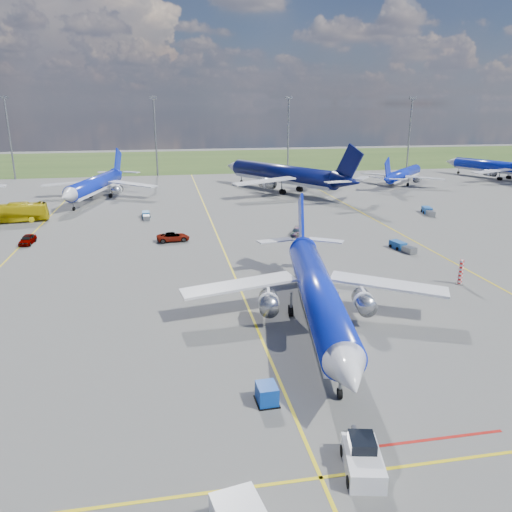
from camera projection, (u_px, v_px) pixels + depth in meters
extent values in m
plane|color=#555553|center=(258.00, 330.00, 47.50)|extent=(400.00, 400.00, 0.00)
cube|color=#2D4719|center=(185.00, 161.00, 188.60)|extent=(400.00, 80.00, 0.01)
cube|color=yellow|center=(222.00, 245.00, 75.72)|extent=(0.25, 160.00, 0.02)
cube|color=yellow|center=(321.00, 478.00, 28.69)|extent=(60.00, 0.25, 0.02)
cube|color=yellow|center=(28.00, 238.00, 79.97)|extent=(0.25, 120.00, 0.02)
cube|color=yellow|center=(380.00, 222.00, 90.28)|extent=(0.25, 120.00, 0.02)
cube|color=#A5140F|center=(431.00, 439.00, 31.94)|extent=(10.00, 0.25, 0.02)
cylinder|color=slate|center=(10.00, 140.00, 139.17)|extent=(0.50, 0.50, 22.00)
cube|color=slate|center=(4.00, 97.00, 135.86)|extent=(2.20, 0.50, 0.80)
cylinder|color=slate|center=(156.00, 138.00, 146.04)|extent=(0.50, 0.50, 22.00)
cube|color=slate|center=(153.00, 98.00, 142.73)|extent=(2.20, 0.50, 0.80)
cylinder|color=slate|center=(288.00, 136.00, 152.91)|extent=(0.50, 0.50, 22.00)
cube|color=slate|center=(289.00, 98.00, 149.61)|extent=(2.20, 0.50, 0.80)
cylinder|color=slate|center=(409.00, 135.00, 159.79)|extent=(0.50, 0.50, 22.00)
cube|color=slate|center=(413.00, 98.00, 156.48)|extent=(2.20, 0.50, 0.80)
cylinder|color=red|center=(461.00, 272.00, 59.06)|extent=(0.50, 0.50, 3.00)
cube|color=silver|center=(363.00, 462.00, 29.05)|extent=(2.83, 4.27, 1.22)
cube|color=black|center=(362.00, 444.00, 29.34)|extent=(1.81, 1.96, 0.84)
cube|color=slate|center=(356.00, 437.00, 31.40)|extent=(0.70, 2.24, 0.19)
cube|color=#0B3A9F|center=(267.00, 394.00, 35.73)|extent=(1.47, 1.81, 1.41)
imported|color=#C4AF0B|center=(12.00, 213.00, 90.03)|extent=(12.73, 4.56, 3.47)
imported|color=#999999|center=(27.00, 239.00, 76.23)|extent=(2.06, 4.46, 1.48)
imported|color=#999999|center=(173.00, 237.00, 77.80)|extent=(5.36, 3.01, 1.41)
imported|color=#999999|center=(297.00, 232.00, 81.44)|extent=(2.94, 4.19, 1.13)
cube|color=#184C94|center=(398.00, 245.00, 73.96)|extent=(1.91, 2.80, 1.08)
cube|color=slate|center=(409.00, 250.00, 71.74)|extent=(1.59, 2.18, 0.89)
cube|color=#17528D|center=(146.00, 214.00, 94.46)|extent=(1.51, 2.60, 1.07)
cube|color=slate|center=(146.00, 218.00, 92.15)|extent=(1.28, 2.01, 0.87)
cube|color=#1A53A0|center=(427.00, 210.00, 97.98)|extent=(2.15, 3.08, 1.18)
cube|color=slate|center=(431.00, 214.00, 95.35)|extent=(1.78, 2.40, 0.97)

